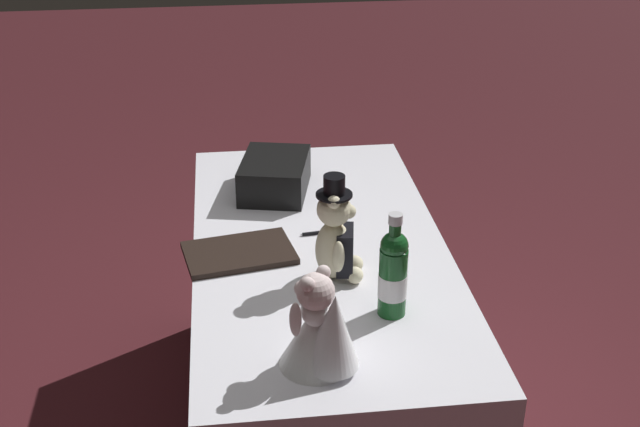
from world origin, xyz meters
TOP-DOWN VIEW (x-y plane):
  - reception_table at (0.00, 0.00)m, footprint 1.42×0.71m
  - teddy_bear_groom at (-0.17, -0.02)m, footprint 0.14×0.13m
  - teddy_bear_bride at (-0.54, 0.06)m, footprint 0.20×0.21m
  - champagne_bottle at (-0.36, -0.13)m, footprint 0.07×0.07m
  - signing_pen at (0.07, -0.02)m, footprint 0.03×0.14m
  - gift_case_black at (0.36, 0.10)m, footprint 0.31×0.25m
  - guestbook at (-0.03, 0.23)m, footprint 0.24×0.32m

SIDE VIEW (x-z plane):
  - reception_table at x=0.00m, z-range 0.00..0.71m
  - signing_pen at x=0.07m, z-range 0.71..0.72m
  - guestbook at x=-0.03m, z-range 0.71..0.72m
  - gift_case_black at x=0.36m, z-range 0.71..0.82m
  - teddy_bear_bride at x=-0.54m, z-range 0.69..0.93m
  - champagne_bottle at x=-0.36m, z-range 0.69..0.96m
  - teddy_bear_groom at x=-0.17m, z-range 0.68..0.97m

